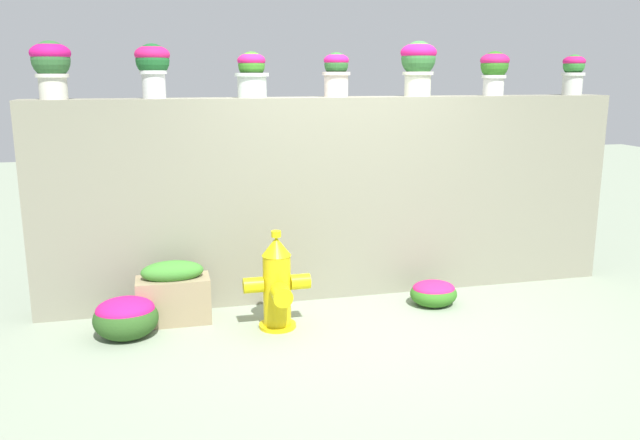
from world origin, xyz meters
The scene contains 13 objects.
ground_plane centered at (0.00, 0.00, 0.00)m, with size 24.00×24.00×0.00m, color gray.
stone_wall centered at (0.00, 0.94, 0.94)m, with size 5.47×0.35×1.87m, color gray.
potted_plant_0 centered at (-2.42, 0.91, 2.16)m, with size 0.32×0.32×0.47m.
potted_plant_1 centered at (-1.63, 0.94, 2.16)m, with size 0.29×0.29×0.46m.
potted_plant_2 centered at (-0.79, 0.94, 2.09)m, with size 0.30×0.30×0.40m.
potted_plant_3 centered at (-0.01, 0.98, 2.10)m, with size 0.26×0.26×0.40m.
potted_plant_4 centered at (0.77, 0.93, 2.18)m, with size 0.34×0.34×0.50m.
potted_plant_5 centered at (1.58, 0.97, 2.13)m, with size 0.28×0.28×0.42m.
potted_plant_6 centered at (2.40, 0.91, 2.10)m, with size 0.23×0.23×0.39m.
fire_hydrant centered at (-0.72, 0.17, 0.37)m, with size 0.56×0.45×0.83m.
flower_bush_left centered at (0.77, 0.38, 0.12)m, with size 0.43×0.39×0.23m.
flower_bush_right centered at (-1.94, 0.28, 0.18)m, with size 0.52×0.46×0.34m.
planter_box centered at (-1.56, 0.52, 0.26)m, with size 0.61×0.31×0.54m.
Camera 1 is at (-1.60, -4.84, 2.08)m, focal length 36.26 mm.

